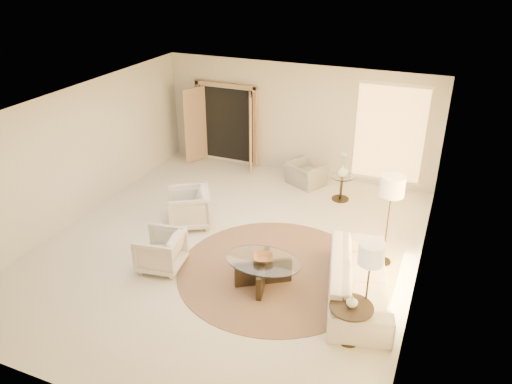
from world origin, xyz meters
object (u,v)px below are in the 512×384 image
at_px(floor_lamp_far, 371,258).
at_px(bowl, 263,258).
at_px(armchair_right, 160,249).
at_px(end_vase, 352,302).
at_px(armchair_left, 189,206).
at_px(coffee_table, 263,269).
at_px(end_table, 350,317).
at_px(side_vase, 343,171).
at_px(accent_chair, 305,170).
at_px(side_table, 341,185).
at_px(floor_lamp_near, 392,190).
at_px(sofa, 359,279).

distance_m(floor_lamp_far, bowl, 2.07).
distance_m(armchair_right, end_vase, 3.64).
height_order(armchair_left, floor_lamp_far, floor_lamp_far).
bearing_deg(coffee_table, end_table, -24.44).
xyz_separation_m(floor_lamp_far, side_vase, (-1.39, 4.20, -0.60)).
distance_m(bowl, side_vase, 3.73).
relative_size(coffee_table, bowl, 5.03).
height_order(accent_chair, coffee_table, accent_chair).
relative_size(side_table, end_vase, 3.37).
xyz_separation_m(end_table, floor_lamp_far, (0.16, 0.26, 0.91)).
xyz_separation_m(coffee_table, floor_lamp_near, (1.81, 1.48, 1.19)).
distance_m(floor_lamp_far, side_vase, 4.47).
distance_m(coffee_table, end_table, 1.86).
relative_size(accent_chair, bowl, 2.50).
bearing_deg(side_vase, side_table, 0.00).
xyz_separation_m(coffee_table, end_table, (1.69, -0.77, 0.11)).
bearing_deg(coffee_table, bowl, 0.00).
xyz_separation_m(sofa, end_vase, (0.10, -1.05, 0.34)).
bearing_deg(bowl, end_table, -24.44).
height_order(floor_lamp_near, end_vase, floor_lamp_near).
bearing_deg(armchair_left, end_vase, 30.70).
distance_m(side_table, end_vase, 4.65).
distance_m(floor_lamp_far, end_vase, 0.70).
height_order(accent_chair, end_table, accent_chair).
height_order(sofa, floor_lamp_near, floor_lamp_near).
distance_m(floor_lamp_near, side_vase, 2.71).
height_order(end_table, floor_lamp_far, floor_lamp_far).
height_order(bowl, end_vase, end_vase).
bearing_deg(floor_lamp_far, coffee_table, 164.65).
xyz_separation_m(end_table, floor_lamp_near, (0.12, 2.25, 1.08)).
relative_size(floor_lamp_far, end_vase, 8.74).
height_order(floor_lamp_far, end_vase, floor_lamp_far).
bearing_deg(coffee_table, armchair_right, -172.40).
height_order(coffee_table, bowl, bowl).
xyz_separation_m(armchair_right, end_table, (3.59, -0.52, 0.03)).
relative_size(armchair_left, end_table, 1.35).
bearing_deg(accent_chair, armchair_left, 86.63).
relative_size(sofa, side_table, 4.10).
relative_size(armchair_right, floor_lamp_far, 0.50).
bearing_deg(end_table, bowl, 155.56).
bearing_deg(sofa, floor_lamp_near, -23.78).
relative_size(sofa, end_table, 3.81).
relative_size(sofa, accent_chair, 2.85).
height_order(armchair_left, accent_chair, armchair_left).
distance_m(coffee_table, floor_lamp_far, 2.17).
xyz_separation_m(sofa, floor_lamp_near, (0.22, 1.20, 1.14)).
xyz_separation_m(armchair_right, floor_lamp_near, (3.71, 1.73, 1.10)).
xyz_separation_m(armchair_left, side_vase, (2.66, 2.37, 0.29)).
xyz_separation_m(sofa, accent_chair, (-2.16, 3.87, 0.02)).
bearing_deg(floor_lamp_near, side_vase, 121.49).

